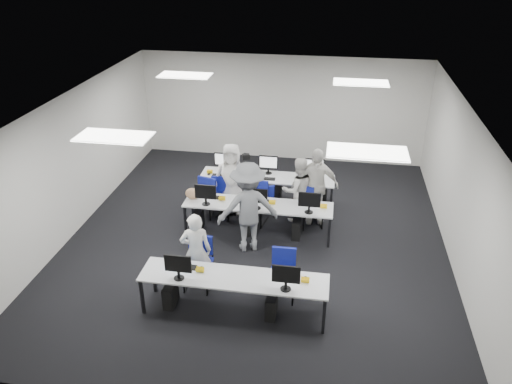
% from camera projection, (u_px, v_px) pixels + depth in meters
% --- Properties ---
extents(room, '(9.00, 9.02, 3.00)m').
position_uv_depth(room, '(256.00, 176.00, 10.16)').
color(room, black).
rests_on(room, ground).
extents(ceiling_panels, '(5.20, 4.60, 0.02)m').
position_uv_depth(ceiling_panels, '(257.00, 105.00, 9.48)').
color(ceiling_panels, white).
rests_on(ceiling_panels, room).
extents(desk_front, '(3.20, 0.70, 0.73)m').
position_uv_depth(desk_front, '(234.00, 279.00, 8.43)').
color(desk_front, '#B3B6B8').
rests_on(desk_front, ground).
extents(desk_mid, '(3.20, 0.70, 0.73)m').
position_uv_depth(desk_mid, '(258.00, 206.00, 10.71)').
color(desk_mid, '#B3B6B8').
rests_on(desk_mid, ground).
extents(desk_back, '(3.20, 0.70, 0.73)m').
position_uv_depth(desk_back, '(267.00, 178.00, 11.94)').
color(desk_back, '#B3B6B8').
rests_on(desk_back, ground).
extents(equipment_front, '(2.51, 0.41, 1.19)m').
position_uv_depth(equipment_front, '(223.00, 294.00, 8.59)').
color(equipment_front, '#0B4B9B').
rests_on(equipment_front, desk_front).
extents(equipment_mid, '(2.91, 0.41, 1.19)m').
position_uv_depth(equipment_mid, '(249.00, 219.00, 10.87)').
color(equipment_mid, white).
rests_on(equipment_mid, desk_mid).
extents(equipment_back, '(2.91, 0.41, 1.19)m').
position_uv_depth(equipment_back, '(275.00, 191.00, 12.08)').
color(equipment_back, white).
rests_on(equipment_back, desk_back).
extents(chair_0, '(0.49, 0.53, 0.98)m').
position_uv_depth(chair_0, '(199.00, 272.00, 9.24)').
color(chair_0, navy).
rests_on(chair_0, ground).
extents(chair_1, '(0.46, 0.50, 0.92)m').
position_uv_depth(chair_1, '(282.00, 283.00, 8.98)').
color(chair_1, navy).
rests_on(chair_1, ground).
extents(chair_2, '(0.50, 0.54, 0.93)m').
position_uv_depth(chair_2, '(220.00, 205.00, 11.57)').
color(chair_2, navy).
rests_on(chair_2, ground).
extents(chair_3, '(0.56, 0.59, 0.96)m').
position_uv_depth(chair_3, '(256.00, 210.00, 11.34)').
color(chair_3, navy).
rests_on(chair_3, ground).
extents(chair_4, '(0.61, 0.64, 0.96)m').
position_uv_depth(chair_4, '(310.00, 213.00, 11.22)').
color(chair_4, navy).
rests_on(chair_4, ground).
extents(chair_5, '(0.60, 0.63, 0.98)m').
position_uv_depth(chair_5, '(212.00, 200.00, 11.76)').
color(chair_5, navy).
rests_on(chair_5, ground).
extents(chair_6, '(0.53, 0.55, 0.82)m').
position_uv_depth(chair_6, '(264.00, 205.00, 11.65)').
color(chair_6, navy).
rests_on(chair_6, ground).
extents(chair_7, '(0.50, 0.54, 0.93)m').
position_uv_depth(chair_7, '(305.00, 207.00, 11.47)').
color(chair_7, navy).
rests_on(chair_7, ground).
extents(handbag, '(0.31, 0.20, 0.25)m').
position_uv_depth(handbag, '(192.00, 194.00, 10.85)').
color(handbag, '#96714D').
rests_on(handbag, desk_mid).
extents(student_0, '(0.63, 0.48, 1.54)m').
position_uv_depth(student_0, '(196.00, 251.00, 9.02)').
color(student_0, beige).
rests_on(student_0, ground).
extents(student_1, '(0.92, 0.83, 1.54)m').
position_uv_depth(student_1, '(298.00, 190.00, 11.19)').
color(student_1, beige).
rests_on(student_1, ground).
extents(student_2, '(0.88, 0.61, 1.71)m').
position_uv_depth(student_2, '(232.00, 179.00, 11.50)').
color(student_2, beige).
rests_on(student_2, ground).
extents(student_3, '(1.10, 0.59, 1.78)m').
position_uv_depth(student_3, '(315.00, 186.00, 11.11)').
color(student_3, beige).
rests_on(student_3, ground).
extents(photographer, '(1.43, 1.12, 1.94)m').
position_uv_depth(photographer, '(248.00, 207.00, 10.07)').
color(photographer, slate).
rests_on(photographer, ground).
extents(dslr_camera, '(0.19, 0.22, 0.10)m').
position_uv_depth(dslr_camera, '(246.00, 157.00, 9.75)').
color(dslr_camera, black).
rests_on(dslr_camera, photographer).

